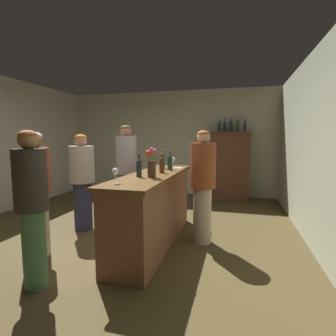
{
  "coord_description": "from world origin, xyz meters",
  "views": [
    {
      "loc": [
        1.74,
        -3.23,
        1.46
      ],
      "look_at": [
        0.87,
        0.02,
        1.08
      ],
      "focal_mm": 27.74,
      "sensor_mm": 36.0,
      "label": 1
    }
  ],
  "objects_px": {
    "display_bottle_midright": "(238,125)",
    "display_bottle_right": "(245,126)",
    "wine_bottle_merlot": "(170,162)",
    "patron_in_grey": "(127,169)",
    "display_cabinet": "(230,164)",
    "patron_redhead": "(82,179)",
    "display_bottle_center": "(231,126)",
    "cheese_plate": "(178,168)",
    "display_bottle_left": "(219,127)",
    "wine_glass_mid": "(173,160)",
    "wine_glass_rear": "(115,172)",
    "wine_bottle_rose": "(163,160)",
    "patron_tall": "(37,188)",
    "display_bottle_midleft": "(225,126)",
    "bartender": "(203,182)",
    "wine_glass_front": "(162,162)",
    "patron_in_navy": "(32,202)",
    "wine_bottle_pinot": "(139,167)",
    "bar_counter": "(154,209)",
    "flower_arrangement": "(151,163)",
    "wine_bottle_chardonnay": "(162,164)"
  },
  "relations": [
    {
      "from": "display_bottle_midright",
      "to": "display_bottle_right",
      "type": "distance_m",
      "value": 0.16
    },
    {
      "from": "wine_bottle_merlot",
      "to": "patron_in_grey",
      "type": "relative_size",
      "value": 0.18
    },
    {
      "from": "display_cabinet",
      "to": "patron_redhead",
      "type": "distance_m",
      "value": 3.58
    },
    {
      "from": "display_bottle_center",
      "to": "patron_redhead",
      "type": "height_order",
      "value": "display_bottle_center"
    },
    {
      "from": "cheese_plate",
      "to": "display_bottle_left",
      "type": "bearing_deg",
      "value": 78.9
    },
    {
      "from": "wine_glass_mid",
      "to": "display_bottle_left",
      "type": "bearing_deg",
      "value": 74.24
    },
    {
      "from": "wine_bottle_merlot",
      "to": "wine_glass_rear",
      "type": "height_order",
      "value": "wine_bottle_merlot"
    },
    {
      "from": "wine_bottle_rose",
      "to": "patron_tall",
      "type": "xyz_separation_m",
      "value": [
        -1.22,
        -1.33,
        -0.27
      ]
    },
    {
      "from": "display_bottle_midleft",
      "to": "bartender",
      "type": "xyz_separation_m",
      "value": [
        -0.14,
        -2.85,
        -0.89
      ]
    },
    {
      "from": "wine_glass_front",
      "to": "bartender",
      "type": "distance_m",
      "value": 1.03
    },
    {
      "from": "wine_bottle_merlot",
      "to": "wine_glass_mid",
      "type": "xyz_separation_m",
      "value": [
        -0.07,
        0.45,
        -0.01
      ]
    },
    {
      "from": "wine_bottle_merlot",
      "to": "display_bottle_center",
      "type": "relative_size",
      "value": 0.93
    },
    {
      "from": "wine_glass_mid",
      "to": "patron_redhead",
      "type": "relative_size",
      "value": 0.11
    },
    {
      "from": "patron_redhead",
      "to": "wine_glass_rear",
      "type": "bearing_deg",
      "value": -45.43
    },
    {
      "from": "display_bottle_midright",
      "to": "patron_in_navy",
      "type": "xyz_separation_m",
      "value": [
        -1.88,
        -4.39,
        -0.91
      ]
    },
    {
      "from": "wine_bottle_rose",
      "to": "display_bottle_midright",
      "type": "distance_m",
      "value": 2.77
    },
    {
      "from": "display_cabinet",
      "to": "wine_bottle_pinot",
      "type": "xyz_separation_m",
      "value": [
        -1.02,
        -3.4,
        0.27
      ]
    },
    {
      "from": "wine_bottle_pinot",
      "to": "display_bottle_left",
      "type": "height_order",
      "value": "display_bottle_left"
    },
    {
      "from": "wine_bottle_merlot",
      "to": "wine_glass_front",
      "type": "bearing_deg",
      "value": 121.12
    },
    {
      "from": "bar_counter",
      "to": "patron_tall",
      "type": "xyz_separation_m",
      "value": [
        -1.26,
        -0.72,
        0.36
      ]
    },
    {
      "from": "display_bottle_midleft",
      "to": "flower_arrangement",
      "type": "bearing_deg",
      "value": -101.64
    },
    {
      "from": "cheese_plate",
      "to": "wine_glass_rear",
      "type": "bearing_deg",
      "value": -102.54
    },
    {
      "from": "patron_in_grey",
      "to": "display_bottle_midright",
      "type": "bearing_deg",
      "value": 107.38
    },
    {
      "from": "wine_bottle_merlot",
      "to": "wine_glass_mid",
      "type": "height_order",
      "value": "wine_bottle_merlot"
    },
    {
      "from": "wine_bottle_pinot",
      "to": "patron_tall",
      "type": "bearing_deg",
      "value": -161.91
    },
    {
      "from": "wine_glass_front",
      "to": "display_bottle_center",
      "type": "bearing_deg",
      "value": 64.38
    },
    {
      "from": "wine_glass_mid",
      "to": "display_bottle_right",
      "type": "height_order",
      "value": "display_bottle_right"
    },
    {
      "from": "wine_glass_rear",
      "to": "wine_glass_mid",
      "type": "bearing_deg",
      "value": 83.59
    },
    {
      "from": "wine_bottle_merlot",
      "to": "wine_glass_rear",
      "type": "bearing_deg",
      "value": -101.52
    },
    {
      "from": "wine_glass_mid",
      "to": "patron_in_navy",
      "type": "bearing_deg",
      "value": -110.52
    },
    {
      "from": "display_cabinet",
      "to": "patron_in_navy",
      "type": "height_order",
      "value": "display_cabinet"
    },
    {
      "from": "display_bottle_center",
      "to": "patron_redhead",
      "type": "relative_size",
      "value": 0.21
    },
    {
      "from": "wine_bottle_pinot",
      "to": "wine_glass_front",
      "type": "bearing_deg",
      "value": 92.24
    },
    {
      "from": "display_bottle_right",
      "to": "display_bottle_left",
      "type": "bearing_deg",
      "value": 180.0
    },
    {
      "from": "patron_redhead",
      "to": "wine_glass_mid",
      "type": "bearing_deg",
      "value": 24.99
    },
    {
      "from": "wine_glass_front",
      "to": "patron_tall",
      "type": "distance_m",
      "value": 1.95
    },
    {
      "from": "bartender",
      "to": "display_bottle_right",
      "type": "bearing_deg",
      "value": -114.45
    },
    {
      "from": "bar_counter",
      "to": "patron_redhead",
      "type": "distance_m",
      "value": 1.34
    },
    {
      "from": "display_cabinet",
      "to": "display_bottle_midleft",
      "type": "xyz_separation_m",
      "value": [
        -0.16,
        -0.0,
        0.91
      ]
    },
    {
      "from": "display_bottle_midright",
      "to": "patron_in_grey",
      "type": "xyz_separation_m",
      "value": [
        -1.86,
        -2.22,
        -0.83
      ]
    },
    {
      "from": "wine_glass_rear",
      "to": "patron_redhead",
      "type": "xyz_separation_m",
      "value": [
        -1.12,
        1.09,
        -0.28
      ]
    },
    {
      "from": "wine_glass_front",
      "to": "wine_glass_rear",
      "type": "xyz_separation_m",
      "value": [
        -0.02,
        -1.69,
        0.04
      ]
    },
    {
      "from": "display_bottle_midleft",
      "to": "patron_in_grey",
      "type": "xyz_separation_m",
      "value": [
        -1.56,
        -2.22,
        -0.82
      ]
    },
    {
      "from": "display_cabinet",
      "to": "flower_arrangement",
      "type": "xyz_separation_m",
      "value": [
        -0.86,
        -3.39,
        0.33
      ]
    },
    {
      "from": "bar_counter",
      "to": "display_cabinet",
      "type": "distance_m",
      "value": 3.22
    },
    {
      "from": "bar_counter",
      "to": "patron_tall",
      "type": "relative_size",
      "value": 1.49
    },
    {
      "from": "wine_bottle_merlot",
      "to": "bartender",
      "type": "xyz_separation_m",
      "value": [
        0.53,
        -0.24,
        -0.26
      ]
    },
    {
      "from": "wine_bottle_chardonnay",
      "to": "bartender",
      "type": "height_order",
      "value": "bartender"
    },
    {
      "from": "display_cabinet",
      "to": "display_bottle_center",
      "type": "height_order",
      "value": "display_bottle_center"
    },
    {
      "from": "wine_bottle_rose",
      "to": "flower_arrangement",
      "type": "xyz_separation_m",
      "value": [
        0.13,
        -0.94,
        0.04
      ]
    }
  ]
}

